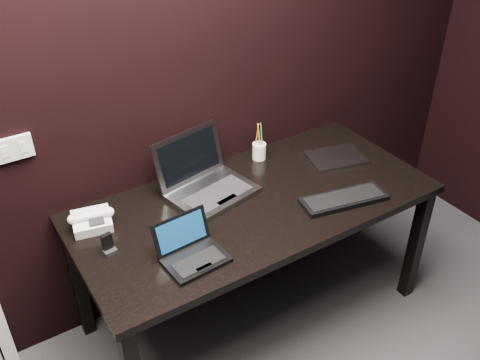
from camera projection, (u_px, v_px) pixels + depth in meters
wall_back at (149, 73)px, 2.34m from camera, size 4.00×0.00×4.00m
wall_switch at (14, 149)px, 2.15m from camera, size 0.15×0.02×0.10m
desk at (255, 213)px, 2.55m from camera, size 1.70×0.80×0.74m
netbook at (192, 252)px, 2.15m from camera, size 0.26×0.24×0.16m
silver_laptop at (207, 183)px, 2.53m from camera, size 0.44×0.42×0.27m
ext_keyboard at (344, 199)px, 2.49m from camera, size 0.43×0.22×0.03m
closed_laptop at (336, 158)px, 2.80m from camera, size 0.32×0.27×0.02m
desk_phone at (92, 221)px, 2.32m from camera, size 0.20×0.18×0.10m
mobile_phone at (108, 246)px, 2.18m from camera, size 0.06×0.05×0.09m
pen_cup at (259, 150)px, 2.79m from camera, size 0.09×0.09×0.21m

